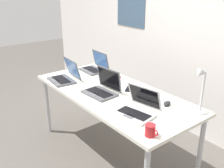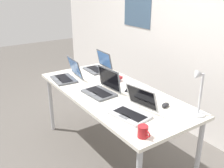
{
  "view_description": "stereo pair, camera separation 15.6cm",
  "coord_description": "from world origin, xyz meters",
  "px_view_note": "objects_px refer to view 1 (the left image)",
  "views": [
    {
      "loc": [
        1.86,
        -1.46,
        1.75
      ],
      "look_at": [
        0.0,
        0.0,
        0.82
      ],
      "focal_mm": 41.33,
      "sensor_mm": 36.0,
      "label": 1
    },
    {
      "loc": [
        1.95,
        -1.33,
        1.75
      ],
      "look_at": [
        0.0,
        0.0,
        0.82
      ],
      "focal_mm": 41.33,
      "sensor_mm": 36.0,
      "label": 2
    }
  ],
  "objects_px": {
    "computer_mouse": "(167,103)",
    "book_stack": "(109,78)",
    "desk_lamp": "(200,91)",
    "laptop_center": "(137,109)",
    "laptop_front_left": "(65,77)",
    "cell_phone": "(129,89)",
    "laptop_mid_desk": "(95,67)",
    "coffee_mug": "(150,130)",
    "laptop_near_lamp": "(102,89)"
  },
  "relations": [
    {
      "from": "computer_mouse",
      "to": "book_stack",
      "type": "height_order",
      "value": "book_stack"
    },
    {
      "from": "desk_lamp",
      "to": "laptop_center",
      "type": "relative_size",
      "value": 1.12
    },
    {
      "from": "laptop_center",
      "to": "book_stack",
      "type": "relative_size",
      "value": 1.61
    },
    {
      "from": "laptop_front_left",
      "to": "cell_phone",
      "type": "height_order",
      "value": "laptop_front_left"
    },
    {
      "from": "book_stack",
      "to": "laptop_mid_desk",
      "type": "bearing_deg",
      "value": 170.13
    },
    {
      "from": "computer_mouse",
      "to": "coffee_mug",
      "type": "xyz_separation_m",
      "value": [
        0.25,
        -0.47,
        0.03
      ]
    },
    {
      "from": "desk_lamp",
      "to": "laptop_front_left",
      "type": "height_order",
      "value": "desk_lamp"
    },
    {
      "from": "laptop_front_left",
      "to": "book_stack",
      "type": "xyz_separation_m",
      "value": [
        0.3,
        0.39,
        -0.02
      ]
    },
    {
      "from": "cell_phone",
      "to": "laptop_front_left",
      "type": "bearing_deg",
      "value": 174.65
    },
    {
      "from": "cell_phone",
      "to": "book_stack",
      "type": "bearing_deg",
      "value": 142.22
    },
    {
      "from": "laptop_near_lamp",
      "to": "laptop_center",
      "type": "relative_size",
      "value": 0.95
    },
    {
      "from": "laptop_near_lamp",
      "to": "laptop_front_left",
      "type": "xyz_separation_m",
      "value": [
        -0.54,
        -0.12,
        -0.0
      ]
    },
    {
      "from": "laptop_mid_desk",
      "to": "cell_phone",
      "type": "relative_size",
      "value": 2.34
    },
    {
      "from": "computer_mouse",
      "to": "laptop_near_lamp",
      "type": "bearing_deg",
      "value": -171.68
    },
    {
      "from": "laptop_front_left",
      "to": "laptop_center",
      "type": "bearing_deg",
      "value": 5.15
    },
    {
      "from": "cell_phone",
      "to": "coffee_mug",
      "type": "distance_m",
      "value": 0.86
    },
    {
      "from": "laptop_center",
      "to": "cell_phone",
      "type": "xyz_separation_m",
      "value": [
        -0.43,
        0.29,
        -0.04
      ]
    },
    {
      "from": "laptop_front_left",
      "to": "cell_phone",
      "type": "bearing_deg",
      "value": 31.53
    },
    {
      "from": "coffee_mug",
      "to": "laptop_front_left",
      "type": "bearing_deg",
      "value": 177.45
    },
    {
      "from": "laptop_front_left",
      "to": "computer_mouse",
      "type": "relative_size",
      "value": 3.58
    },
    {
      "from": "desk_lamp",
      "to": "laptop_mid_desk",
      "type": "relative_size",
      "value": 1.26
    },
    {
      "from": "laptop_mid_desk",
      "to": "coffee_mug",
      "type": "height_order",
      "value": "laptop_mid_desk"
    },
    {
      "from": "laptop_near_lamp",
      "to": "computer_mouse",
      "type": "xyz_separation_m",
      "value": [
        0.57,
        0.29,
        -0.03
      ]
    },
    {
      "from": "computer_mouse",
      "to": "laptop_mid_desk",
      "type": "bearing_deg",
      "value": 158.74
    },
    {
      "from": "cell_phone",
      "to": "coffee_mug",
      "type": "bearing_deg",
      "value": -68.52
    },
    {
      "from": "laptop_center",
      "to": "computer_mouse",
      "type": "relative_size",
      "value": 3.72
    },
    {
      "from": "cell_phone",
      "to": "book_stack",
      "type": "xyz_separation_m",
      "value": [
        -0.34,
        0.01,
        0.02
      ]
    },
    {
      "from": "computer_mouse",
      "to": "cell_phone",
      "type": "xyz_separation_m",
      "value": [
        -0.48,
        -0.03,
        -0.01
      ]
    },
    {
      "from": "desk_lamp",
      "to": "book_stack",
      "type": "distance_m",
      "value": 1.09
    },
    {
      "from": "laptop_front_left",
      "to": "coffee_mug",
      "type": "height_order",
      "value": "laptop_front_left"
    },
    {
      "from": "desk_lamp",
      "to": "book_stack",
      "type": "height_order",
      "value": "desk_lamp"
    },
    {
      "from": "laptop_near_lamp",
      "to": "book_stack",
      "type": "xyz_separation_m",
      "value": [
        -0.25,
        0.27,
        -0.02
      ]
    },
    {
      "from": "desk_lamp",
      "to": "laptop_center",
      "type": "xyz_separation_m",
      "value": [
        -0.3,
        -0.4,
        -0.15
      ]
    },
    {
      "from": "computer_mouse",
      "to": "cell_phone",
      "type": "relative_size",
      "value": 0.71
    },
    {
      "from": "laptop_mid_desk",
      "to": "computer_mouse",
      "type": "height_order",
      "value": "laptop_mid_desk"
    },
    {
      "from": "laptop_mid_desk",
      "to": "laptop_center",
      "type": "bearing_deg",
      "value": -17.61
    },
    {
      "from": "laptop_near_lamp",
      "to": "laptop_mid_desk",
      "type": "height_order",
      "value": "laptop_near_lamp"
    },
    {
      "from": "laptop_front_left",
      "to": "computer_mouse",
      "type": "distance_m",
      "value": 1.19
    },
    {
      "from": "laptop_near_lamp",
      "to": "computer_mouse",
      "type": "bearing_deg",
      "value": 27.36
    },
    {
      "from": "laptop_center",
      "to": "computer_mouse",
      "type": "distance_m",
      "value": 0.32
    },
    {
      "from": "laptop_center",
      "to": "computer_mouse",
      "type": "bearing_deg",
      "value": 81.58
    },
    {
      "from": "laptop_front_left",
      "to": "computer_mouse",
      "type": "height_order",
      "value": "laptop_front_left"
    },
    {
      "from": "book_stack",
      "to": "coffee_mug",
      "type": "xyz_separation_m",
      "value": [
        1.07,
        -0.45,
        0.02
      ]
    },
    {
      "from": "computer_mouse",
      "to": "laptop_center",
      "type": "bearing_deg",
      "value": -117.45
    },
    {
      "from": "laptop_front_left",
      "to": "computer_mouse",
      "type": "bearing_deg",
      "value": 20.43
    },
    {
      "from": "laptop_mid_desk",
      "to": "laptop_front_left",
      "type": "relative_size",
      "value": 0.93
    },
    {
      "from": "laptop_front_left",
      "to": "computer_mouse",
      "type": "xyz_separation_m",
      "value": [
        1.11,
        0.41,
        -0.03
      ]
    },
    {
      "from": "laptop_center",
      "to": "book_stack",
      "type": "xyz_separation_m",
      "value": [
        -0.77,
        0.3,
        -0.02
      ]
    },
    {
      "from": "laptop_near_lamp",
      "to": "cell_phone",
      "type": "bearing_deg",
      "value": 71.37
    },
    {
      "from": "laptop_near_lamp",
      "to": "laptop_center",
      "type": "bearing_deg",
      "value": -2.65
    }
  ]
}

